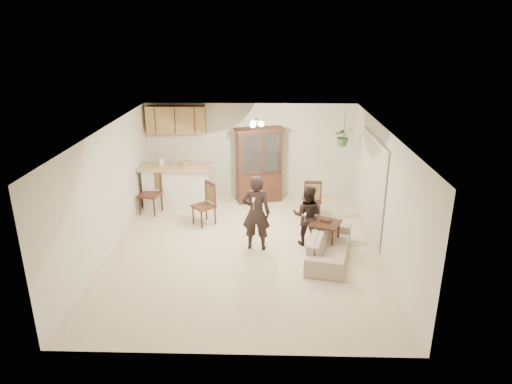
{
  "coord_description": "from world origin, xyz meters",
  "views": [
    {
      "loc": [
        0.48,
        -8.5,
        4.36
      ],
      "look_at": [
        0.23,
        0.4,
        1.12
      ],
      "focal_mm": 32.0,
      "sensor_mm": 36.0,
      "label": 1
    }
  ],
  "objects_px": {
    "adult": "(256,208)",
    "side_table": "(325,235)",
    "child": "(307,214)",
    "chair_hutch_right": "(311,206)",
    "chair_hutch_left": "(204,213)",
    "chair_bar": "(151,201)",
    "sofa": "(330,241)",
    "china_hutch": "(259,166)"
  },
  "relations": [
    {
      "from": "child",
      "to": "chair_hutch_right",
      "type": "distance_m",
      "value": 1.54
    },
    {
      "from": "child",
      "to": "china_hutch",
      "type": "relative_size",
      "value": 0.69
    },
    {
      "from": "china_hutch",
      "to": "chair_hutch_right",
      "type": "height_order",
      "value": "china_hutch"
    },
    {
      "from": "adult",
      "to": "child",
      "type": "relative_size",
      "value": 1.33
    },
    {
      "from": "chair_bar",
      "to": "chair_hutch_left",
      "type": "relative_size",
      "value": 1.08
    },
    {
      "from": "chair_hutch_right",
      "to": "adult",
      "type": "bearing_deg",
      "value": 52.57
    },
    {
      "from": "chair_hutch_left",
      "to": "chair_bar",
      "type": "bearing_deg",
      "value": -155.2
    },
    {
      "from": "chair_hutch_right",
      "to": "chair_bar",
      "type": "bearing_deg",
      "value": -2.51
    },
    {
      "from": "china_hutch",
      "to": "chair_bar",
      "type": "xyz_separation_m",
      "value": [
        -2.65,
        -0.94,
        -0.65
      ]
    },
    {
      "from": "china_hutch",
      "to": "chair_hutch_left",
      "type": "bearing_deg",
      "value": -143.98
    },
    {
      "from": "child",
      "to": "chair_hutch_right",
      "type": "relative_size",
      "value": 1.38
    },
    {
      "from": "sofa",
      "to": "china_hutch",
      "type": "xyz_separation_m",
      "value": [
        -1.47,
        3.16,
        0.6
      ]
    },
    {
      "from": "sofa",
      "to": "chair_hutch_right",
      "type": "xyz_separation_m",
      "value": [
        -0.18,
        2.08,
        -0.09
      ]
    },
    {
      "from": "adult",
      "to": "side_table",
      "type": "height_order",
      "value": "adult"
    },
    {
      "from": "adult",
      "to": "chair_hutch_right",
      "type": "bearing_deg",
      "value": -120.71
    },
    {
      "from": "sofa",
      "to": "chair_hutch_left",
      "type": "xyz_separation_m",
      "value": [
        -2.71,
        1.57,
        -0.08
      ]
    },
    {
      "from": "china_hutch",
      "to": "side_table",
      "type": "height_order",
      "value": "china_hutch"
    },
    {
      "from": "sofa",
      "to": "adult",
      "type": "bearing_deg",
      "value": 89.21
    },
    {
      "from": "adult",
      "to": "side_table",
      "type": "bearing_deg",
      "value": -173.77
    },
    {
      "from": "sofa",
      "to": "chair_hutch_left",
      "type": "bearing_deg",
      "value": 73.35
    },
    {
      "from": "child",
      "to": "chair_hutch_left",
      "type": "bearing_deg",
      "value": -8.78
    },
    {
      "from": "sofa",
      "to": "chair_hutch_left",
      "type": "relative_size",
      "value": 1.87
    },
    {
      "from": "side_table",
      "to": "chair_bar",
      "type": "bearing_deg",
      "value": 155.6
    },
    {
      "from": "chair_bar",
      "to": "chair_hutch_right",
      "type": "distance_m",
      "value": 3.94
    },
    {
      "from": "chair_bar",
      "to": "chair_hutch_right",
      "type": "relative_size",
      "value": 1.11
    },
    {
      "from": "adult",
      "to": "chair_hutch_left",
      "type": "relative_size",
      "value": 1.79
    },
    {
      "from": "sofa",
      "to": "chair_hutch_left",
      "type": "distance_m",
      "value": 3.14
    },
    {
      "from": "chair_bar",
      "to": "chair_hutch_left",
      "type": "bearing_deg",
      "value": -10.17
    },
    {
      "from": "sofa",
      "to": "chair_bar",
      "type": "height_order",
      "value": "chair_bar"
    },
    {
      "from": "sofa",
      "to": "child",
      "type": "bearing_deg",
      "value": 47.01
    },
    {
      "from": "child",
      "to": "side_table",
      "type": "relative_size",
      "value": 1.84
    },
    {
      "from": "chair_hutch_left",
      "to": "chair_hutch_right",
      "type": "height_order",
      "value": "chair_hutch_left"
    },
    {
      "from": "child",
      "to": "chair_hutch_left",
      "type": "xyz_separation_m",
      "value": [
        -2.31,
        0.96,
        -0.39
      ]
    },
    {
      "from": "chair_hutch_right",
      "to": "sofa",
      "type": "bearing_deg",
      "value": 94.43
    },
    {
      "from": "adult",
      "to": "child",
      "type": "height_order",
      "value": "adult"
    },
    {
      "from": "adult",
      "to": "chair_hutch_left",
      "type": "height_order",
      "value": "adult"
    },
    {
      "from": "child",
      "to": "china_hutch",
      "type": "xyz_separation_m",
      "value": [
        -1.07,
        2.54,
        0.29
      ]
    },
    {
      "from": "adult",
      "to": "chair_hutch_left",
      "type": "distance_m",
      "value": 1.84
    },
    {
      "from": "adult",
      "to": "chair_bar",
      "type": "relative_size",
      "value": 1.65
    },
    {
      "from": "chair_bar",
      "to": "chair_hutch_right",
      "type": "height_order",
      "value": "chair_bar"
    },
    {
      "from": "child",
      "to": "china_hutch",
      "type": "bearing_deg",
      "value": -53.37
    },
    {
      "from": "sofa",
      "to": "child",
      "type": "xyz_separation_m",
      "value": [
        -0.4,
        0.61,
        0.31
      ]
    }
  ]
}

